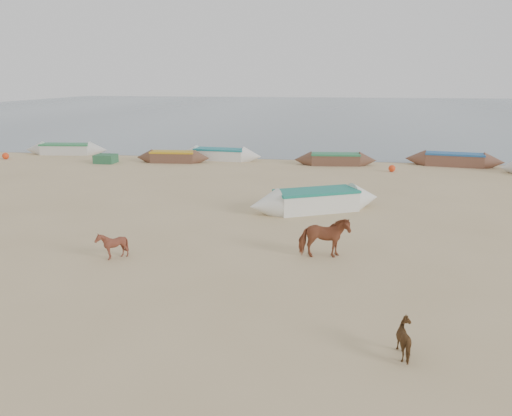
{
  "coord_description": "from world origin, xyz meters",
  "views": [
    {
      "loc": [
        3.1,
        -14.38,
        5.89
      ],
      "look_at": [
        0.0,
        4.0,
        1.0
      ],
      "focal_mm": 35.0,
      "sensor_mm": 36.0,
      "label": 1
    }
  ],
  "objects_px": {
    "cow_adult": "(324,238)",
    "calf_front": "(112,245)",
    "calf_right": "(408,339)",
    "near_canoe": "(316,200)"
  },
  "relations": [
    {
      "from": "cow_adult",
      "to": "calf_front",
      "type": "xyz_separation_m",
      "value": [
        -6.96,
        -1.31,
        -0.23
      ]
    },
    {
      "from": "calf_front",
      "to": "calf_right",
      "type": "xyz_separation_m",
      "value": [
        9.0,
        -4.59,
        -0.09
      ]
    },
    {
      "from": "cow_adult",
      "to": "calf_right",
      "type": "relative_size",
      "value": 2.13
    },
    {
      "from": "calf_front",
      "to": "calf_right",
      "type": "relative_size",
      "value": 1.22
    },
    {
      "from": "cow_adult",
      "to": "calf_right",
      "type": "bearing_deg",
      "value": -170.84
    },
    {
      "from": "cow_adult",
      "to": "calf_front",
      "type": "height_order",
      "value": "cow_adult"
    },
    {
      "from": "calf_right",
      "to": "calf_front",
      "type": "bearing_deg",
      "value": 29.34
    },
    {
      "from": "calf_front",
      "to": "near_canoe",
      "type": "distance_m",
      "value": 9.78
    },
    {
      "from": "cow_adult",
      "to": "calf_right",
      "type": "xyz_separation_m",
      "value": [
        2.04,
        -5.9,
        -0.31
      ]
    },
    {
      "from": "calf_front",
      "to": "cow_adult",
      "type": "bearing_deg",
      "value": 100.25
    }
  ]
}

